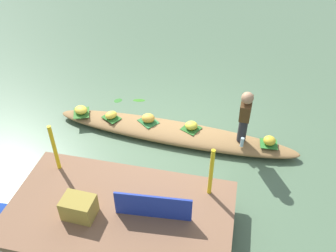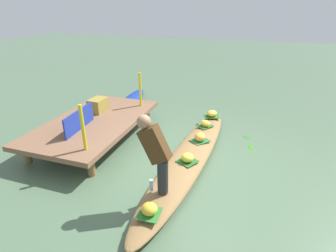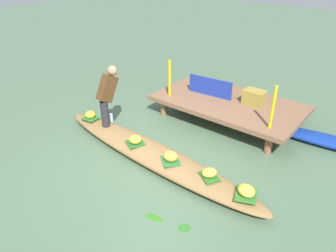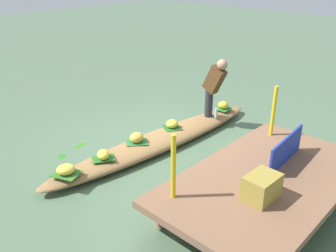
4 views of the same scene
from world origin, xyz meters
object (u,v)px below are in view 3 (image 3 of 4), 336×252
banana_bunch_1 (209,173)px  produce_crate (254,97)px  banana_bunch_3 (171,156)px  vendor_person (107,93)px  banana_bunch_0 (135,139)px  vendor_boat (151,154)px  banana_bunch_2 (90,115)px  moored_boat (334,143)px  banana_bunch_4 (246,190)px  water_bottle (111,118)px  market_banner (210,87)px

banana_bunch_1 → produce_crate: 2.57m
banana_bunch_3 → vendor_person: vendor_person is taller
banana_bunch_0 → vendor_person: vendor_person is taller
vendor_boat → banana_bunch_2: (-1.80, 0.09, 0.20)m
banana_bunch_2 → moored_boat: bearing=29.5°
banana_bunch_0 → banana_bunch_4: bearing=-0.7°
vendor_boat → water_bottle: water_bottle is taller
banana_bunch_2 → market_banner: bearing=53.6°
moored_boat → banana_bunch_4: 2.69m
banana_bunch_1 → produce_crate: bearing=100.4°
vendor_person → produce_crate: 3.11m
vendor_boat → banana_bunch_4: 1.93m
banana_bunch_0 → banana_bunch_4: 2.27m
vendor_boat → water_bottle: 1.36m
banana_bunch_4 → produce_crate: bearing=113.7°
moored_boat → banana_bunch_0: 3.87m
moored_boat → vendor_person: bearing=-155.5°
banana_bunch_0 → vendor_person: size_ratio=0.20×
moored_boat → banana_bunch_2: 4.98m
vendor_boat → moored_boat: (2.52, 2.54, -0.02)m
banana_bunch_0 → water_bottle: bearing=162.8°
banana_bunch_4 → produce_crate: produce_crate is taller
vendor_boat → banana_bunch_3: bearing=-5.9°
moored_boat → produce_crate: size_ratio=6.25×
vendor_boat → banana_bunch_4: bearing=1.2°
produce_crate → banana_bunch_4: bearing=-66.3°
moored_boat → produce_crate: produce_crate is taller
banana_bunch_1 → banana_bunch_3: size_ratio=0.95×
banana_bunch_0 → banana_bunch_1: bearing=0.2°
moored_boat → produce_crate: bearing=175.5°
banana_bunch_1 → banana_bunch_4: bearing=-2.7°
moored_boat → banana_bunch_1: banana_bunch_1 is taller
banana_bunch_2 → banana_bunch_3: size_ratio=0.86×
banana_bunch_1 → market_banner: market_banner is taller
water_bottle → vendor_boat: bearing=-10.9°
banana_bunch_0 → vendor_boat: bearing=7.8°
vendor_person → market_banner: bearing=62.2°
banana_bunch_2 → banana_bunch_0: bearing=-5.4°
moored_boat → vendor_person: (-3.82, -2.36, 0.82)m
banana_bunch_4 → market_banner: market_banner is taller
banana_bunch_2 → market_banner: (1.61, 2.18, 0.35)m
banana_bunch_0 → vendor_person: bearing=166.0°
banana_bunch_1 → banana_bunch_3: bearing=-176.9°
banana_bunch_3 → banana_bunch_4: size_ratio=0.94×
moored_boat → banana_bunch_1: (-1.26, -2.59, 0.21)m
banana_bunch_4 → water_bottle: size_ratio=1.46×
banana_bunch_3 → produce_crate: bearing=83.5°
banana_bunch_0 → produce_crate: produce_crate is taller
banana_bunch_0 → banana_bunch_2: bearing=174.6°
banana_bunch_2 → produce_crate: 3.54m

